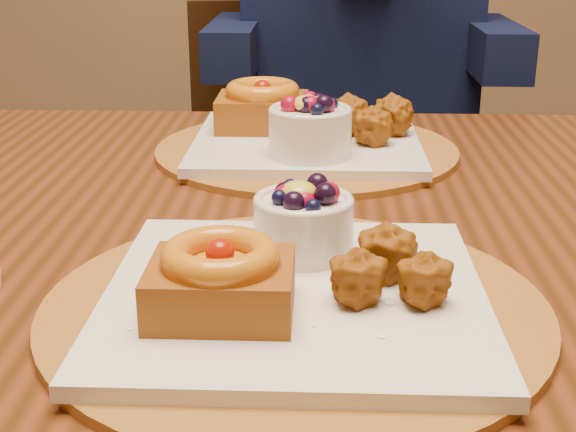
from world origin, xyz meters
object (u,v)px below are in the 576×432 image
(place_setting_near, at_px, (292,283))
(place_setting_far, at_px, (304,133))
(dining_table, at_px, (302,282))
(chair_far, at_px, (296,192))

(place_setting_near, bearing_deg, place_setting_far, 90.17)
(dining_table, distance_m, place_setting_near, 0.24)
(dining_table, xyz_separation_m, place_setting_far, (-0.00, 0.21, 0.11))
(place_setting_near, bearing_deg, dining_table, 89.44)
(dining_table, distance_m, place_setting_far, 0.24)
(place_setting_near, xyz_separation_m, chair_far, (-0.03, 1.09, -0.29))
(place_setting_near, relative_size, place_setting_far, 1.00)
(dining_table, distance_m, chair_far, 0.89)
(place_setting_far, bearing_deg, place_setting_near, -89.83)
(place_setting_near, bearing_deg, chair_far, 91.69)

